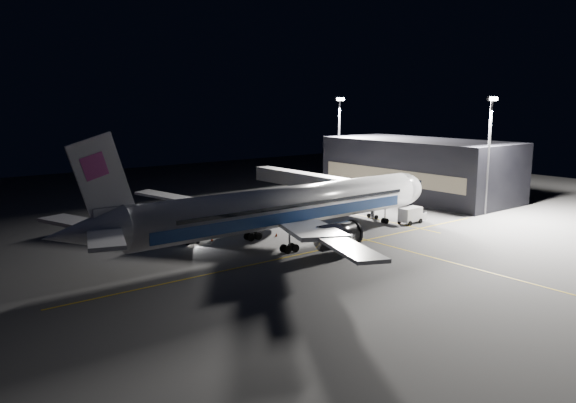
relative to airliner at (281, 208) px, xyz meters
The scene contains 14 objects.
ground 5.27m from the airliner, ahead, with size 200.00×200.00×0.00m, color #4C4C4F.
guide_line_main 12.22m from the airliner, ahead, with size 0.25×80.00×0.01m, color gold.
guide_line_cross 7.99m from the airliner, 79.83° to the right, with size 70.00×0.25×0.01m, color gold.
guide_line_side 25.67m from the airliner, 23.43° to the left, with size 0.25×40.00×0.01m, color gold.
airliner is the anchor object (origin of this frame).
terminal 49.10m from the airliner, 16.57° to the left, with size 18.12×40.00×12.00m.
jet_bridge 29.31m from the airliner, 38.04° to the left, with size 3.60×34.40×6.30m.
floodlight_mast_north 52.56m from the airliner, 37.91° to the left, with size 2.40×0.68×20.70m.
floodlight_mast_south 42.13m from the airliner, ahead, with size 2.40×0.67×20.70m.
service_truck 25.66m from the airliner, ahead, with size 5.38×2.59×2.69m.
baggage_tug 13.67m from the airliner, 141.32° to the left, with size 2.13×1.74×1.50m.
safety_cone_a 11.30m from the airliner, 132.80° to the left, with size 0.38×0.38×0.57m, color #FF410A.
safety_cone_b 15.87m from the airliner, 67.92° to the left, with size 0.43×0.43×0.64m, color #FF410A.
safety_cone_c 6.68m from the airliner, 61.99° to the left, with size 0.34×0.34×0.51m, color #FF410A.
Camera 1 is at (-48.02, -61.27, 20.00)m, focal length 35.00 mm.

